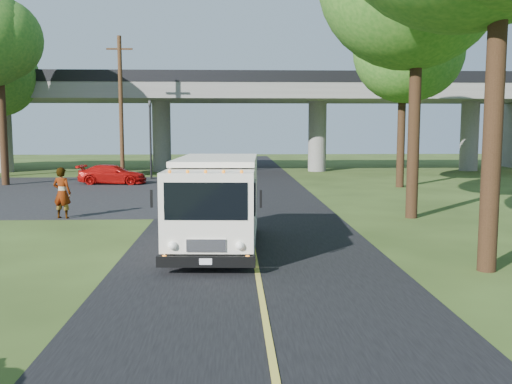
{
  "coord_description": "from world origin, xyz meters",
  "views": [
    {
      "loc": [
        -0.57,
        -12.11,
        3.43
      ],
      "look_at": [
        0.09,
        3.86,
        1.6
      ],
      "focal_mm": 40.0,
      "sensor_mm": 36.0,
      "label": 1
    }
  ],
  "objects": [
    {
      "name": "pedestrian",
      "position": [
        -6.95,
        9.3,
        0.97
      ],
      "size": [
        0.8,
        0.63,
        1.94
      ],
      "primitive_type": "imported",
      "rotation": [
        0.0,
        0.0,
        2.88
      ],
      "color": "gray",
      "rests_on": "ground"
    },
    {
      "name": "parking_lot",
      "position": [
        -11.0,
        18.0,
        0.01
      ],
      "size": [
        16.0,
        18.0,
        0.01
      ],
      "primitive_type": "cube",
      "color": "black",
      "rests_on": "ground"
    },
    {
      "name": "utility_pole",
      "position": [
        -7.5,
        24.0,
        4.59
      ],
      "size": [
        1.6,
        0.26,
        9.0
      ],
      "color": "#472D19",
      "rests_on": "ground"
    },
    {
      "name": "traffic_signal",
      "position": [
        -6.0,
        26.0,
        3.2
      ],
      "size": [
        0.18,
        0.22,
        5.2
      ],
      "color": "black",
      "rests_on": "ground"
    },
    {
      "name": "lane_line",
      "position": [
        0.0,
        10.0,
        0.03
      ],
      "size": [
        0.12,
        90.0,
        0.01
      ],
      "primitive_type": "cube",
      "color": "gold",
      "rests_on": "road"
    },
    {
      "name": "overpass",
      "position": [
        0.0,
        32.0,
        4.56
      ],
      "size": [
        54.0,
        10.0,
        7.3
      ],
      "color": "slate",
      "rests_on": "ground"
    },
    {
      "name": "ground",
      "position": [
        0.0,
        0.0,
        0.0
      ],
      "size": [
        120.0,
        120.0,
        0.0
      ],
      "primitive_type": "plane",
      "color": "#2B3C15",
      "rests_on": "ground"
    },
    {
      "name": "red_sedan",
      "position": [
        -7.8,
        22.39,
        0.59
      ],
      "size": [
        4.15,
        1.94,
        1.17
      ],
      "primitive_type": "imported",
      "rotation": [
        0.0,
        0.0,
        1.5
      ],
      "color": "#B20D0A",
      "rests_on": "ground"
    },
    {
      "name": "tree_right_far",
      "position": [
        9.21,
        19.84,
        8.3
      ],
      "size": [
        5.77,
        5.67,
        10.99
      ],
      "color": "#382314",
      "rests_on": "ground"
    },
    {
      "name": "step_van",
      "position": [
        -1.03,
        3.73,
        1.39
      ],
      "size": [
        2.57,
        6.21,
        2.56
      ],
      "rotation": [
        0.0,
        0.0,
        -0.06
      ],
      "color": "silver",
      "rests_on": "ground"
    },
    {
      "name": "tree_left_lot",
      "position": [
        -13.79,
        21.84,
        7.9
      ],
      "size": [
        5.6,
        5.5,
        10.5
      ],
      "color": "#382314",
      "rests_on": "ground"
    },
    {
      "name": "road",
      "position": [
        0.0,
        10.0,
        0.01
      ],
      "size": [
        7.0,
        90.0,
        0.02
      ],
      "primitive_type": "cube",
      "color": "black",
      "rests_on": "ground"
    }
  ]
}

